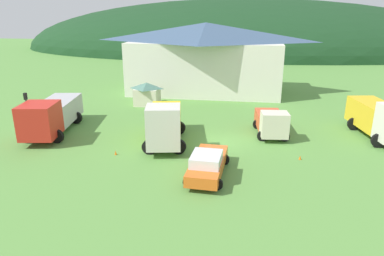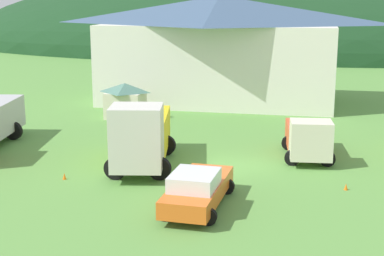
{
  "view_description": "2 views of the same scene",
  "coord_description": "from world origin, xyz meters",
  "px_view_note": "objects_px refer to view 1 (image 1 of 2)",
  "views": [
    {
      "loc": [
        1.87,
        -26.08,
        9.86
      ],
      "look_at": [
        -2.33,
        0.38,
        0.95
      ],
      "focal_mm": 32.85,
      "sensor_mm": 36.0,
      "label": 1
    },
    {
      "loc": [
        4.05,
        -27.83,
        8.51
      ],
      "look_at": [
        -1.84,
        0.02,
        1.93
      ],
      "focal_mm": 53.3,
      "sensor_mm": 36.0,
      "label": 2
    }
  ],
  "objects_px": {
    "play_shed_cream": "(147,94)",
    "light_truck_cream": "(271,122)",
    "traffic_cone_mid_row": "(300,159)",
    "traffic_cone_near_pickup": "(116,155)",
    "heavy_rig_striped": "(380,118)",
    "traffic_light_west": "(27,110)",
    "depot_building": "(206,57)",
    "flatbed_truck_yellow": "(165,123)",
    "crane_truck_red": "(51,114)",
    "service_pickup_orange": "(208,164)"
  },
  "relations": [
    {
      "from": "crane_truck_red",
      "to": "heavy_rig_striped",
      "type": "xyz_separation_m",
      "value": [
        26.84,
        3.11,
        0.06
      ]
    },
    {
      "from": "crane_truck_red",
      "to": "light_truck_cream",
      "type": "bearing_deg",
      "value": 87.67
    },
    {
      "from": "traffic_cone_mid_row",
      "to": "crane_truck_red",
      "type": "bearing_deg",
      "value": 172.88
    },
    {
      "from": "heavy_rig_striped",
      "to": "traffic_cone_near_pickup",
      "type": "xyz_separation_m",
      "value": [
        -19.9,
        -6.8,
        -1.72
      ]
    },
    {
      "from": "flatbed_truck_yellow",
      "to": "traffic_cone_near_pickup",
      "type": "relative_size",
      "value": 12.24
    },
    {
      "from": "depot_building",
      "to": "play_shed_cream",
      "type": "relative_size",
      "value": 7.17
    },
    {
      "from": "depot_building",
      "to": "play_shed_cream",
      "type": "xyz_separation_m",
      "value": [
        -5.48,
        -8.02,
        -3.13
      ]
    },
    {
      "from": "flatbed_truck_yellow",
      "to": "light_truck_cream",
      "type": "distance_m",
      "value": 8.93
    },
    {
      "from": "flatbed_truck_yellow",
      "to": "traffic_cone_mid_row",
      "type": "height_order",
      "value": "flatbed_truck_yellow"
    },
    {
      "from": "play_shed_cream",
      "to": "light_truck_cream",
      "type": "height_order",
      "value": "play_shed_cream"
    },
    {
      "from": "traffic_light_west",
      "to": "traffic_cone_mid_row",
      "type": "xyz_separation_m",
      "value": [
        21.47,
        -1.54,
        -2.28
      ]
    },
    {
      "from": "flatbed_truck_yellow",
      "to": "heavy_rig_striped",
      "type": "distance_m",
      "value": 17.34
    },
    {
      "from": "flatbed_truck_yellow",
      "to": "traffic_light_west",
      "type": "height_order",
      "value": "traffic_light_west"
    },
    {
      "from": "heavy_rig_striped",
      "to": "traffic_light_west",
      "type": "height_order",
      "value": "traffic_light_west"
    },
    {
      "from": "traffic_cone_near_pickup",
      "to": "traffic_light_west",
      "type": "bearing_deg",
      "value": 161.98
    },
    {
      "from": "depot_building",
      "to": "light_truck_cream",
      "type": "bearing_deg",
      "value": -65.15
    },
    {
      "from": "crane_truck_red",
      "to": "service_pickup_orange",
      "type": "distance_m",
      "value": 15.18
    },
    {
      "from": "heavy_rig_striped",
      "to": "light_truck_cream",
      "type": "bearing_deg",
      "value": -94.67
    },
    {
      "from": "light_truck_cream",
      "to": "traffic_cone_mid_row",
      "type": "xyz_separation_m",
      "value": [
        1.78,
        -4.88,
        -1.16
      ]
    },
    {
      "from": "crane_truck_red",
      "to": "traffic_cone_near_pickup",
      "type": "height_order",
      "value": "crane_truck_red"
    },
    {
      "from": "crane_truck_red",
      "to": "traffic_cone_near_pickup",
      "type": "xyz_separation_m",
      "value": [
        6.94,
        -3.69,
        -1.66
      ]
    },
    {
      "from": "flatbed_truck_yellow",
      "to": "light_truck_cream",
      "type": "relative_size",
      "value": 1.41
    },
    {
      "from": "service_pickup_orange",
      "to": "traffic_cone_near_pickup",
      "type": "distance_m",
      "value": 7.39
    },
    {
      "from": "heavy_rig_striped",
      "to": "traffic_light_west",
      "type": "bearing_deg",
      "value": -91.35
    },
    {
      "from": "heavy_rig_striped",
      "to": "service_pickup_orange",
      "type": "bearing_deg",
      "value": -64.23
    },
    {
      "from": "depot_building",
      "to": "traffic_cone_mid_row",
      "type": "relative_size",
      "value": 33.83
    },
    {
      "from": "flatbed_truck_yellow",
      "to": "play_shed_cream",
      "type": "bearing_deg",
      "value": -168.42
    },
    {
      "from": "light_truck_cream",
      "to": "traffic_cone_near_pickup",
      "type": "distance_m",
      "value": 12.87
    },
    {
      "from": "traffic_cone_near_pickup",
      "to": "traffic_cone_mid_row",
      "type": "xyz_separation_m",
      "value": [
        13.08,
        1.19,
        0.0
      ]
    },
    {
      "from": "play_shed_cream",
      "to": "traffic_light_west",
      "type": "height_order",
      "value": "traffic_light_west"
    },
    {
      "from": "play_shed_cream",
      "to": "service_pickup_orange",
      "type": "bearing_deg",
      "value": -62.53
    },
    {
      "from": "heavy_rig_striped",
      "to": "service_pickup_orange",
      "type": "xyz_separation_m",
      "value": [
        -12.95,
        -9.17,
        -0.89
      ]
    },
    {
      "from": "heavy_rig_striped",
      "to": "traffic_light_west",
      "type": "relative_size",
      "value": 1.96
    },
    {
      "from": "depot_building",
      "to": "traffic_cone_mid_row",
      "type": "bearing_deg",
      "value": -66.23
    },
    {
      "from": "traffic_cone_near_pickup",
      "to": "traffic_cone_mid_row",
      "type": "relative_size",
      "value": 1.04
    },
    {
      "from": "traffic_cone_mid_row",
      "to": "traffic_cone_near_pickup",
      "type": "bearing_deg",
      "value": -174.79
    },
    {
      "from": "light_truck_cream",
      "to": "traffic_cone_mid_row",
      "type": "relative_size",
      "value": 9.02
    },
    {
      "from": "depot_building",
      "to": "traffic_cone_near_pickup",
      "type": "distance_m",
      "value": 22.97
    },
    {
      "from": "crane_truck_red",
      "to": "traffic_cone_near_pickup",
      "type": "bearing_deg",
      "value": 52.24
    },
    {
      "from": "play_shed_cream",
      "to": "traffic_light_west",
      "type": "bearing_deg",
      "value": -120.47
    },
    {
      "from": "service_pickup_orange",
      "to": "flatbed_truck_yellow",
      "type": "bearing_deg",
      "value": -139.6
    },
    {
      "from": "play_shed_cream",
      "to": "traffic_cone_near_pickup",
      "type": "distance_m",
      "value": 14.34
    },
    {
      "from": "light_truck_cream",
      "to": "traffic_cone_near_pickup",
      "type": "xyz_separation_m",
      "value": [
        -11.29,
        -6.07,
        -1.16
      ]
    },
    {
      "from": "traffic_cone_near_pickup",
      "to": "traffic_cone_mid_row",
      "type": "distance_m",
      "value": 13.13
    },
    {
      "from": "play_shed_cream",
      "to": "light_truck_cream",
      "type": "relative_size",
      "value": 0.52
    },
    {
      "from": "flatbed_truck_yellow",
      "to": "depot_building",
      "type": "bearing_deg",
      "value": 167.09
    },
    {
      "from": "play_shed_cream",
      "to": "crane_truck_red",
      "type": "xyz_separation_m",
      "value": [
        -5.29,
        -10.5,
        0.37
      ]
    },
    {
      "from": "crane_truck_red",
      "to": "service_pickup_orange",
      "type": "height_order",
      "value": "crane_truck_red"
    },
    {
      "from": "traffic_light_west",
      "to": "light_truck_cream",
      "type": "bearing_deg",
      "value": 9.62
    },
    {
      "from": "flatbed_truck_yellow",
      "to": "service_pickup_orange",
      "type": "xyz_separation_m",
      "value": [
        3.89,
        -5.04,
        -0.91
      ]
    }
  ]
}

